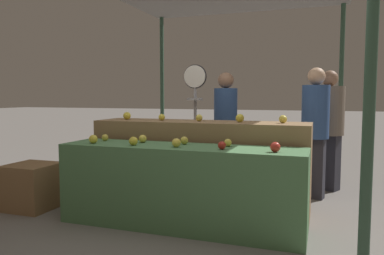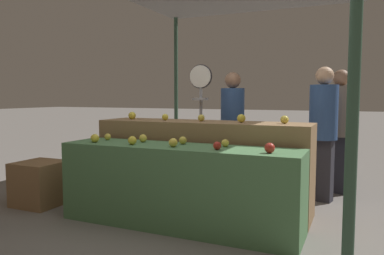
{
  "view_description": "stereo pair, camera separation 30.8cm",
  "coord_description": "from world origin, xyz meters",
  "px_view_note": "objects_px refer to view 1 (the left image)",
  "views": [
    {
      "loc": [
        1.26,
        -3.26,
        1.25
      ],
      "look_at": [
        0.01,
        0.3,
        0.93
      ],
      "focal_mm": 35.0,
      "sensor_mm": 36.0,
      "label": 1
    },
    {
      "loc": [
        1.54,
        -3.14,
        1.25
      ],
      "look_at": [
        0.01,
        0.3,
        0.93
      ],
      "focal_mm": 35.0,
      "sensor_mm": 36.0,
      "label": 2
    }
  ],
  "objects_px": {
    "produce_scale": "(195,100)",
    "person_customer_right": "(329,122)",
    "person_customer_left": "(315,123)",
    "wooden_crate_side": "(32,186)",
    "person_vendor_at_scale": "(226,123)"
  },
  "relations": [
    {
      "from": "produce_scale",
      "to": "person_customer_right",
      "type": "xyz_separation_m",
      "value": [
        1.57,
        0.87,
        -0.29
      ]
    },
    {
      "from": "person_customer_left",
      "to": "wooden_crate_side",
      "type": "xyz_separation_m",
      "value": [
        -2.94,
        -1.47,
        -0.67
      ]
    },
    {
      "from": "person_vendor_at_scale",
      "to": "person_customer_left",
      "type": "relative_size",
      "value": 0.98
    },
    {
      "from": "produce_scale",
      "to": "person_customer_right",
      "type": "bearing_deg",
      "value": 28.91
    },
    {
      "from": "person_customer_right",
      "to": "person_customer_left",
      "type": "bearing_deg",
      "value": 99.24
    },
    {
      "from": "produce_scale",
      "to": "person_customer_left",
      "type": "bearing_deg",
      "value": 14.3
    },
    {
      "from": "wooden_crate_side",
      "to": "person_customer_right",
      "type": "bearing_deg",
      "value": 32.59
    },
    {
      "from": "person_vendor_at_scale",
      "to": "wooden_crate_side",
      "type": "xyz_separation_m",
      "value": [
        -1.83,
        -1.44,
        -0.65
      ]
    },
    {
      "from": "produce_scale",
      "to": "person_vendor_at_scale",
      "type": "bearing_deg",
      "value": 46.93
    },
    {
      "from": "produce_scale",
      "to": "person_vendor_at_scale",
      "type": "distance_m",
      "value": 0.54
    },
    {
      "from": "produce_scale",
      "to": "wooden_crate_side",
      "type": "bearing_deg",
      "value": -143.91
    },
    {
      "from": "person_vendor_at_scale",
      "to": "wooden_crate_side",
      "type": "relative_size",
      "value": 3.12
    },
    {
      "from": "person_customer_left",
      "to": "wooden_crate_side",
      "type": "distance_m",
      "value": 3.35
    },
    {
      "from": "person_customer_right",
      "to": "wooden_crate_side",
      "type": "bearing_deg",
      "value": 59.36
    },
    {
      "from": "person_vendor_at_scale",
      "to": "person_customer_right",
      "type": "relative_size",
      "value": 0.98
    }
  ]
}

